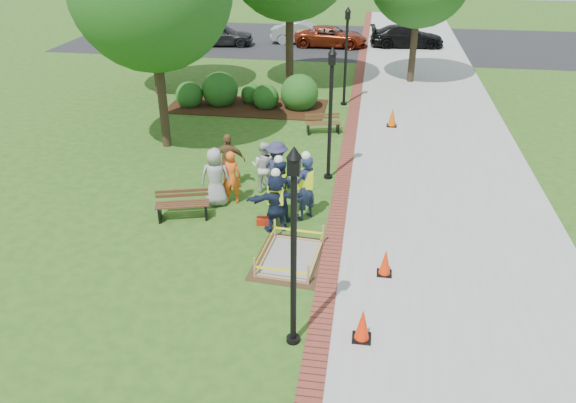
# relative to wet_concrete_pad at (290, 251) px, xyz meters

# --- Properties ---
(ground) EXTENTS (100.00, 100.00, 0.00)m
(ground) POSITION_rel_wet_concrete_pad_xyz_m (-0.75, 0.02, -0.23)
(ground) COLOR #285116
(ground) RESTS_ON ground
(sidewalk) EXTENTS (6.00, 60.00, 0.02)m
(sidewalk) POSITION_rel_wet_concrete_pad_xyz_m (4.25, 10.02, -0.22)
(sidewalk) COLOR #9E9E99
(sidewalk) RESTS_ON ground
(brick_edging) EXTENTS (0.50, 60.00, 0.03)m
(brick_edging) POSITION_rel_wet_concrete_pad_xyz_m (1.00, 10.02, -0.22)
(brick_edging) COLOR maroon
(brick_edging) RESTS_ON ground
(mulch_bed) EXTENTS (7.00, 3.00, 0.05)m
(mulch_bed) POSITION_rel_wet_concrete_pad_xyz_m (-3.75, 12.02, -0.21)
(mulch_bed) COLOR #381E0F
(mulch_bed) RESTS_ON ground
(parking_lot) EXTENTS (36.00, 12.00, 0.01)m
(parking_lot) POSITION_rel_wet_concrete_pad_xyz_m (-0.75, 27.02, -0.23)
(parking_lot) COLOR black
(parking_lot) RESTS_ON ground
(wet_concrete_pad) EXTENTS (1.89, 2.43, 0.55)m
(wet_concrete_pad) POSITION_rel_wet_concrete_pad_xyz_m (0.00, 0.00, 0.00)
(wet_concrete_pad) COLOR #47331E
(wet_concrete_pad) RESTS_ON ground
(bench_near) EXTENTS (1.57, 0.88, 0.81)m
(bench_near) POSITION_rel_wet_concrete_pad_xyz_m (-3.33, 1.65, 0.02)
(bench_near) COLOR brown
(bench_near) RESTS_ON ground
(bench_far) EXTENTS (1.43, 0.78, 0.74)m
(bench_far) POSITION_rel_wet_concrete_pad_xyz_m (-0.08, 9.19, 0.00)
(bench_far) COLOR brown
(bench_far) RESTS_ON ground
(cone_front) EXTENTS (0.39, 0.39, 0.76)m
(cone_front) POSITION_rel_wet_concrete_pad_xyz_m (1.88, -2.72, 0.13)
(cone_front) COLOR black
(cone_front) RESTS_ON ground
(cone_back) EXTENTS (0.36, 0.36, 0.70)m
(cone_back) POSITION_rel_wet_concrete_pad_xyz_m (2.33, -0.31, 0.11)
(cone_back) COLOR black
(cone_back) RESTS_ON ground
(cone_far) EXTENTS (0.41, 0.41, 0.80)m
(cone_far) POSITION_rel_wet_concrete_pad_xyz_m (2.62, 10.37, 0.15)
(cone_far) COLOR black
(cone_far) RESTS_ON ground
(toolbox) EXTENTS (0.44, 0.28, 0.21)m
(toolbox) POSITION_rel_wet_concrete_pad_xyz_m (-0.99, 1.66, -0.13)
(toolbox) COLOR #B2200D
(toolbox) RESTS_ON ground
(lamp_near) EXTENTS (0.28, 0.28, 4.26)m
(lamp_near) POSITION_rel_wet_concrete_pad_xyz_m (0.50, -2.98, 2.25)
(lamp_near) COLOR black
(lamp_near) RESTS_ON ground
(lamp_mid) EXTENTS (0.28, 0.28, 4.26)m
(lamp_mid) POSITION_rel_wet_concrete_pad_xyz_m (0.50, 5.02, 2.25)
(lamp_mid) COLOR black
(lamp_mid) RESTS_ON ground
(lamp_far) EXTENTS (0.28, 0.28, 4.26)m
(lamp_far) POSITION_rel_wet_concrete_pad_xyz_m (0.50, 13.02, 2.25)
(lamp_far) COLOR black
(lamp_far) RESTS_ON ground
(shrub_a) EXTENTS (1.21, 1.21, 1.21)m
(shrub_a) POSITION_rel_wet_concrete_pad_xyz_m (-6.32, 11.70, -0.23)
(shrub_a) COLOR #1C4915
(shrub_a) RESTS_ON ground
(shrub_b) EXTENTS (1.61, 1.61, 1.61)m
(shrub_b) POSITION_rel_wet_concrete_pad_xyz_m (-5.02, 12.16, -0.23)
(shrub_b) COLOR #1C4915
(shrub_b) RESTS_ON ground
(shrub_c) EXTENTS (1.16, 1.16, 1.16)m
(shrub_c) POSITION_rel_wet_concrete_pad_xyz_m (-2.89, 11.97, -0.23)
(shrub_c) COLOR #1C4915
(shrub_c) RESTS_ON ground
(shrub_d) EXTENTS (1.66, 1.66, 1.66)m
(shrub_d) POSITION_rel_wet_concrete_pad_xyz_m (-1.41, 12.13, -0.23)
(shrub_d) COLOR #1C4915
(shrub_d) RESTS_ON ground
(shrub_e) EXTENTS (0.96, 0.96, 0.96)m
(shrub_e) POSITION_rel_wet_concrete_pad_xyz_m (-3.67, 12.63, -0.23)
(shrub_e) COLOR #1C4915
(shrub_e) RESTS_ON ground
(casual_person_a) EXTENTS (0.62, 0.45, 1.77)m
(casual_person_a) POSITION_rel_wet_concrete_pad_xyz_m (-2.61, 2.64, 0.65)
(casual_person_a) COLOR #979797
(casual_person_a) RESTS_ON ground
(casual_person_b) EXTENTS (0.55, 0.37, 1.64)m
(casual_person_b) POSITION_rel_wet_concrete_pad_xyz_m (-2.20, 2.85, 0.59)
(casual_person_b) COLOR orange
(casual_person_b) RESTS_ON ground
(casual_person_c) EXTENTS (0.58, 0.43, 1.62)m
(casual_person_c) POSITION_rel_wet_concrete_pad_xyz_m (-1.39, 3.76, 0.58)
(casual_person_c) COLOR silver
(casual_person_c) RESTS_ON ground
(casual_person_d) EXTENTS (0.62, 0.46, 1.75)m
(casual_person_d) POSITION_rel_wet_concrete_pad_xyz_m (-2.53, 3.92, 0.64)
(casual_person_d) COLOR brown
(casual_person_d) RESTS_ON ground
(casual_person_e) EXTENTS (0.68, 0.63, 1.78)m
(casual_person_e) POSITION_rel_wet_concrete_pad_xyz_m (-0.92, 3.43, 0.66)
(casual_person_e) COLOR #2D2D4F
(casual_person_e) RESTS_ON ground
(hivis_worker_a) EXTENTS (0.62, 0.51, 1.84)m
(hivis_worker_a) POSITION_rel_wet_concrete_pad_xyz_m (-0.61, 1.42, 0.68)
(hivis_worker_a) COLOR #1C1D4A
(hivis_worker_a) RESTS_ON ground
(hivis_worker_b) EXTENTS (0.67, 0.72, 2.04)m
(hivis_worker_b) POSITION_rel_wet_concrete_pad_xyz_m (0.09, 2.21, 0.77)
(hivis_worker_b) COLOR #192841
(hivis_worker_b) RESTS_ON ground
(hivis_worker_c) EXTENTS (0.60, 0.42, 1.93)m
(hivis_worker_c) POSITION_rel_wet_concrete_pad_xyz_m (-0.64, 2.09, 0.72)
(hivis_worker_c) COLOR #1A2444
(hivis_worker_c) RESTS_ON ground
(parked_car_a) EXTENTS (2.77, 5.04, 1.56)m
(parked_car_a) POSITION_rel_wet_concrete_pad_xyz_m (-8.27, 24.51, -0.23)
(parked_car_a) COLOR #262629
(parked_car_a) RESTS_ON ground
(parked_car_b) EXTENTS (2.14, 4.72, 1.53)m
(parked_car_b) POSITION_rel_wet_concrete_pad_xyz_m (-3.00, 25.94, -0.23)
(parked_car_b) COLOR #AEAFB3
(parked_car_b) RESTS_ON ground
(parked_car_c) EXTENTS (1.94, 4.33, 1.40)m
(parked_car_c) POSITION_rel_wet_concrete_pad_xyz_m (-1.15, 25.32, -0.23)
(parked_car_c) COLOR maroon
(parked_car_c) RESTS_ON ground
(parked_car_d) EXTENTS (2.35, 4.68, 1.48)m
(parked_car_d) POSITION_rel_wet_concrete_pad_xyz_m (3.70, 25.92, -0.23)
(parked_car_d) COLOR black
(parked_car_d) RESTS_ON ground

